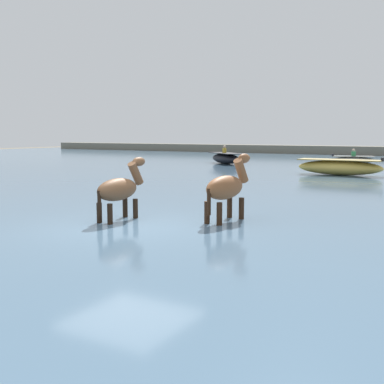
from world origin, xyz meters
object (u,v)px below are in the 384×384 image
at_px(horse_lead_bay, 120,191).
at_px(boat_far_inshore, 340,167).
at_px(horse_trailing_chestnut, 227,189).
at_px(boat_mid_channel, 226,158).
at_px(boat_near_port, 353,160).

height_order(horse_lead_bay, boat_far_inshore, horse_lead_bay).
relative_size(horse_lead_bay, horse_trailing_chestnut, 0.95).
xyz_separation_m(boat_mid_channel, boat_far_inshore, (8.46, -4.86, 0.01)).
bearing_deg(boat_near_port, horse_trailing_chestnut, -84.99).
xyz_separation_m(horse_trailing_chestnut, boat_mid_channel, (-9.14, 18.29, -0.36)).
distance_m(horse_trailing_chestnut, boat_far_inshore, 13.46).
bearing_deg(horse_lead_bay, boat_near_port, 89.69).
height_order(horse_lead_bay, boat_near_port, horse_lead_bay).
distance_m(boat_near_port, boat_far_inshore, 9.40).
bearing_deg(horse_trailing_chestnut, boat_near_port, 95.01).
xyz_separation_m(horse_lead_bay, boat_near_port, (0.13, 23.90, -0.41)).
bearing_deg(horse_lead_bay, boat_mid_channel, 109.85).
bearing_deg(boat_far_inshore, boat_near_port, 98.03).
bearing_deg(boat_far_inshore, boat_mid_channel, 150.15).
xyz_separation_m(horse_lead_bay, boat_mid_channel, (-7.02, 19.44, -0.30)).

